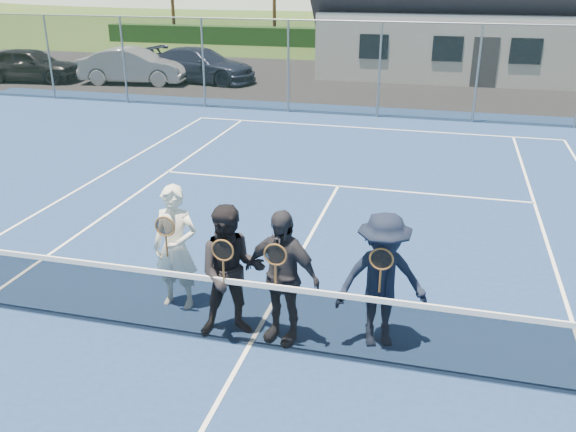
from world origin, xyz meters
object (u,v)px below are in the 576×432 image
car_b (134,66)px  car_c (200,65)px  tennis_net (248,311)px  car_a (30,65)px  player_a (176,247)px  player_c (281,276)px  player_b (231,272)px  player_d (382,281)px

car_b → car_c: 2.74m
car_b → tennis_net: bearing=-155.2°
car_a → player_a: 21.04m
player_a → player_c: 1.71m
player_b → player_d: bearing=7.4°
car_b → player_c: size_ratio=2.47×
car_c → player_c: (8.49, -18.05, 0.21)m
car_c → player_d: size_ratio=2.71×
player_a → player_b: 1.11m
car_c → player_b: size_ratio=2.71×
player_c → player_d: same height
car_a → player_a: (13.88, -15.81, 0.20)m
car_c → player_b: bearing=-148.4°
car_a → tennis_net: (15.18, -16.57, -0.18)m
player_a → player_b: bearing=-26.6°
player_c → car_a: bearing=133.7°
car_a → car_c: car_a is taller
car_c → player_a: size_ratio=2.71×
car_c → player_d: bearing=-143.2°
player_a → player_d: size_ratio=1.00×
car_a → player_d: player_d is taller
car_a → car_b: 4.59m
car_c → player_c: 19.94m
player_c → player_d: (1.24, 0.20, -0.00)m
car_a → player_d: size_ratio=2.35×
car_a → player_b: size_ratio=2.35×
car_b → player_a: size_ratio=2.47×
tennis_net → player_a: 1.55m
car_c → player_a: bearing=-150.6°
car_a → car_b: (4.55, 0.63, 0.01)m
car_a → player_c: bearing=-142.7°
car_a → car_b: size_ratio=0.95×
car_c → player_d: player_d is taller
tennis_net → player_b: bearing=139.0°
car_b → player_b: player_b is taller
player_b → player_c: same height
player_c → tennis_net: bearing=-138.9°
tennis_net → player_b: 0.55m
car_a → player_b: 22.08m
player_d → player_c: bearing=-170.8°
player_a → player_c: same height
car_c → player_a: (6.84, -17.59, 0.21)m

